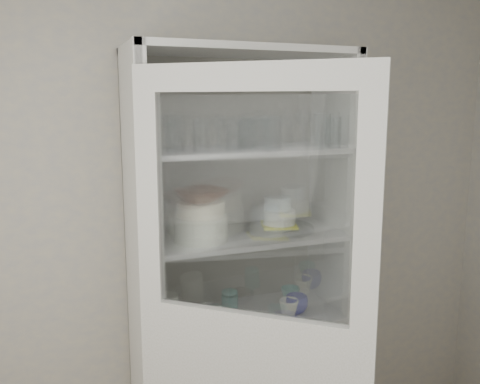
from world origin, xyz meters
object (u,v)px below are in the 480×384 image
object	(u,v)px
goblet_3	(304,125)
white_canister	(167,308)
glass_platter	(279,228)
plate_stack_back	(192,224)
white_ramekin	(279,217)
terracotta_bowl	(201,195)
teal_jar	(230,301)
cream_bowl	(201,209)
yellow_trivet	(279,225)
goblet_2	(261,126)
grey_bowl_stack	(277,213)
mug_blue	(296,304)
mug_white	(289,308)
pantry_cabinet	(235,294)
mug_teal	(290,296)
goblet_0	(170,128)
tin_box	(276,377)
measuring_cups	(219,318)
plate_stack_front	(201,228)
goblet_1	(219,129)
cupboard_door	(251,370)

from	to	relation	value
goblet_3	white_canister	size ratio (longest dim) A/B	1.45
goblet_3	glass_platter	size ratio (longest dim) A/B	0.55
goblet_3	plate_stack_back	xyz separation A→B (m)	(-0.56, 0.03, -0.45)
white_ramekin	white_canister	distance (m)	0.67
terracotta_bowl	teal_jar	distance (m)	0.59
cream_bowl	yellow_trivet	size ratio (longest dim) A/B	1.32
goblet_2	grey_bowl_stack	world-z (taller)	goblet_2
goblet_3	white_ramekin	size ratio (longest dim) A/B	1.20
goblet_3	plate_stack_back	bearing A→B (deg)	176.89
mug_blue	grey_bowl_stack	bearing A→B (deg)	113.29
goblet_3	cream_bowl	world-z (taller)	goblet_3
goblet_3	mug_white	bearing A→B (deg)	-130.44
grey_bowl_stack	pantry_cabinet	bearing A→B (deg)	163.82
glass_platter	white_ramekin	bearing A→B (deg)	0.00
yellow_trivet	mug_teal	xyz separation A→B (m)	(0.08, 0.03, -0.38)
goblet_0	plate_stack_back	world-z (taller)	goblet_0
mug_blue	mug_teal	xyz separation A→B (m)	(0.02, 0.11, 0.00)
goblet_0	plate_stack_back	xyz separation A→B (m)	(0.09, -0.01, -0.45)
mug_blue	goblet_0	bearing A→B (deg)	146.68
glass_platter	mug_blue	xyz separation A→B (m)	(0.06, -0.07, -0.37)
mug_blue	white_canister	world-z (taller)	white_canister
goblet_2	tin_box	distance (m)	1.27
goblet_0	grey_bowl_stack	xyz separation A→B (m)	(0.49, -0.11, -0.41)
white_ramekin	goblet_3	bearing A→B (deg)	25.29
mug_teal	measuring_cups	size ratio (longest dim) A/B	0.90
plate_stack_front	terracotta_bowl	bearing A→B (deg)	0.00
plate_stack_back	yellow_trivet	world-z (taller)	plate_stack_back
goblet_2	white_canister	world-z (taller)	goblet_2
glass_platter	teal_jar	distance (m)	0.43
white_ramekin	mug_teal	world-z (taller)	white_ramekin
goblet_1	tin_box	size ratio (longest dim) A/B	0.79
mug_teal	cupboard_door	bearing A→B (deg)	-129.10
mug_blue	white_canister	size ratio (longest dim) A/B	0.86
pantry_cabinet	terracotta_bowl	size ratio (longest dim) A/B	9.61
pantry_cabinet	white_ramekin	world-z (taller)	pantry_cabinet
pantry_cabinet	grey_bowl_stack	world-z (taller)	pantry_cabinet
goblet_2	white_canister	size ratio (longest dim) A/B	1.42
glass_platter	goblet_1	bearing A→B (deg)	159.81
pantry_cabinet	plate_stack_back	size ratio (longest dim) A/B	9.39
goblet_0	measuring_cups	bearing A→B (deg)	-42.47
white_ramekin	terracotta_bowl	bearing A→B (deg)	-173.33
plate_stack_front	white_canister	world-z (taller)	plate_stack_front
pantry_cabinet	plate_stack_front	size ratio (longest dim) A/B	8.85
plate_stack_back	tin_box	size ratio (longest dim) A/B	1.09
plate_stack_back	mug_white	bearing A→B (deg)	-27.72
terracotta_bowl	mug_teal	bearing A→B (deg)	9.23
pantry_cabinet	yellow_trivet	distance (m)	0.40
plate_stack_back	grey_bowl_stack	world-z (taller)	grey_bowl_stack
plate_stack_back	cream_bowl	size ratio (longest dim) A/B	1.05
pantry_cabinet	tin_box	distance (m)	0.49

